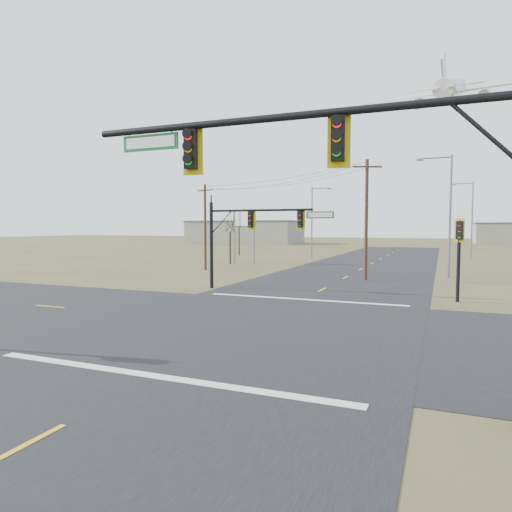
% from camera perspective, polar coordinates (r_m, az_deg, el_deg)
% --- Properties ---
extents(ground, '(320.00, 320.00, 0.00)m').
position_cam_1_polar(ground, '(20.33, -0.09, -8.64)').
color(ground, brown).
rests_on(ground, ground).
extents(road_ew, '(160.00, 14.00, 0.02)m').
position_cam_1_polar(road_ew, '(20.33, -0.09, -8.62)').
color(road_ew, black).
rests_on(road_ew, ground).
extents(road_ns, '(14.00, 160.00, 0.02)m').
position_cam_1_polar(road_ns, '(20.33, -0.09, -8.61)').
color(road_ns, black).
rests_on(road_ns, ground).
extents(stop_bar_near, '(12.00, 0.40, 0.01)m').
position_cam_1_polar(stop_bar_near, '(13.92, -12.32, -14.46)').
color(stop_bar_near, silver).
rests_on(stop_bar_near, road_ns).
extents(stop_bar_far, '(12.00, 0.40, 0.01)m').
position_cam_1_polar(stop_bar_far, '(27.29, 5.94, -5.41)').
color(stop_bar_far, silver).
rests_on(stop_bar_far, road_ns).
extents(mast_arm_near, '(11.09, 0.49, 7.66)m').
position_cam_1_polar(mast_arm_near, '(11.10, 12.36, 9.81)').
color(mast_arm_near, black).
rests_on(mast_arm_near, ground).
extents(mast_arm_far, '(8.82, 0.42, 6.03)m').
position_cam_1_polar(mast_arm_far, '(30.80, -0.17, 3.78)').
color(mast_arm_far, black).
rests_on(mast_arm_far, ground).
extents(pedestal_signal_ne, '(0.66, 0.59, 4.84)m').
position_cam_1_polar(pedestal_signal_ne, '(28.44, 24.05, 1.61)').
color(pedestal_signal_ne, black).
rests_on(pedestal_signal_ne, ground).
extents(utility_pole_near, '(2.21, 1.08, 9.70)m').
position_cam_1_polar(utility_pole_near, '(37.79, 13.62, 4.65)').
color(utility_pole_near, '#4D3021').
rests_on(utility_pole_near, ground).
extents(utility_pole_far, '(1.99, 0.84, 8.51)m').
position_cam_1_polar(utility_pole_far, '(45.73, -6.37, 3.84)').
color(utility_pole_far, '#4D3021').
rests_on(utility_pole_far, ground).
extents(highway_sign, '(3.29, 0.98, 6.36)m').
position_cam_1_polar(highway_sign, '(53.93, -1.48, 3.86)').
color(highway_sign, slate).
rests_on(highway_sign, ground).
extents(streetlight_a, '(2.87, 0.27, 10.32)m').
position_cam_1_polar(streetlight_a, '(41.68, 22.80, 5.42)').
color(streetlight_a, slate).
rests_on(streetlight_a, ground).
extents(streetlight_b, '(2.90, 0.43, 10.36)m').
position_cam_1_polar(streetlight_b, '(68.69, 25.21, 4.60)').
color(streetlight_b, slate).
rests_on(streetlight_b, ground).
extents(streetlight_c, '(2.60, 0.27, 9.34)m').
position_cam_1_polar(streetlight_c, '(58.62, 7.19, 4.57)').
color(streetlight_c, slate).
rests_on(streetlight_c, ground).
extents(bare_tree_a, '(2.67, 2.67, 5.86)m').
position_cam_1_polar(bare_tree_a, '(52.68, -3.26, 4.04)').
color(bare_tree_a, black).
rests_on(bare_tree_a, ground).
extents(bare_tree_b, '(2.55, 2.55, 6.36)m').
position_cam_1_polar(bare_tree_b, '(68.15, -2.13, 4.35)').
color(bare_tree_b, black).
rests_on(bare_tree_b, ground).
extents(warehouse_left, '(28.00, 14.00, 5.50)m').
position_cam_1_polar(warehouse_left, '(118.35, -1.41, 2.96)').
color(warehouse_left, gray).
rests_on(warehouse_left, ground).
extents(jet_airliner, '(23.94, 25.29, 14.87)m').
position_cam_1_polar(jet_airliner, '(99.58, 23.16, 18.69)').
color(jet_airliner, white).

